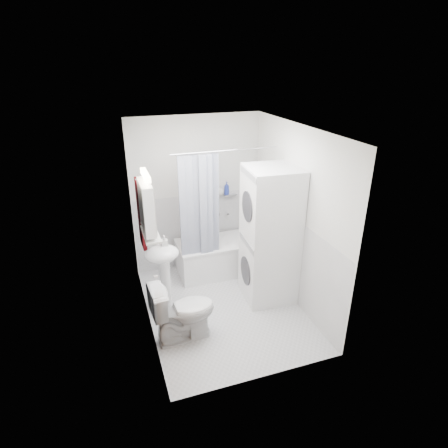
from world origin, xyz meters
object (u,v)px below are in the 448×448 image
object	(u,v)px
sink	(163,264)
washer_dryer	(270,236)
toilet	(183,311)
bathtub	(222,255)

from	to	relation	value
sink	washer_dryer	distance (m)	1.46
sink	washer_dryer	world-z (taller)	washer_dryer
washer_dryer	toilet	bearing A→B (deg)	-155.57
bathtub	toilet	distance (m)	1.62
sink	toilet	bearing A→B (deg)	-80.39
sink	washer_dryer	bearing A→B (deg)	-5.38
bathtub	sink	distance (m)	1.31
washer_dryer	toilet	xyz separation A→B (m)	(-1.33, -0.49, -0.57)
bathtub	washer_dryer	xyz separation A→B (m)	(0.40, -0.84, 0.65)
toilet	washer_dryer	bearing A→B (deg)	-73.47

